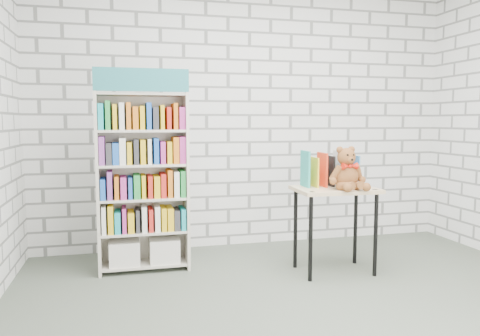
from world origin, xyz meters
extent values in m
plane|color=#4C5547|center=(0.00, 0.00, 0.00)|extent=(4.50, 4.50, 0.00)
cube|color=silver|center=(0.00, 2.00, 1.40)|extent=(4.50, 0.02, 2.80)
cube|color=beige|center=(-1.54, 1.35, 0.79)|extent=(0.03, 0.31, 1.59)
cube|color=beige|center=(-0.77, 1.35, 0.79)|extent=(0.03, 0.31, 1.59)
cube|color=beige|center=(-1.15, 1.49, 0.79)|extent=(0.79, 0.02, 1.59)
cube|color=#27777D|center=(-1.15, 1.21, 1.68)|extent=(0.79, 0.02, 0.19)
cube|color=beige|center=(-1.15, 1.35, 0.05)|extent=(0.74, 0.29, 0.02)
cube|color=beige|center=(-1.15, 1.35, 0.35)|extent=(0.74, 0.29, 0.02)
cube|color=beige|center=(-1.15, 1.35, 0.65)|extent=(0.74, 0.29, 0.02)
cube|color=beige|center=(-1.15, 1.35, 0.95)|extent=(0.74, 0.29, 0.02)
cube|color=beige|center=(-1.15, 1.35, 1.25)|extent=(0.74, 0.29, 0.02)
cube|color=beige|center=(-1.15, 1.35, 1.57)|extent=(0.74, 0.29, 0.02)
cube|color=silver|center=(-1.33, 1.35, 0.17)|extent=(0.26, 0.25, 0.21)
cube|color=silver|center=(-0.98, 1.35, 0.17)|extent=(0.26, 0.25, 0.21)
cube|color=red|center=(-1.15, 1.34, 0.47)|extent=(0.74, 0.25, 0.21)
cube|color=yellow|center=(-1.15, 1.34, 0.77)|extent=(0.74, 0.25, 0.21)
cube|color=blue|center=(-1.15, 1.34, 1.07)|extent=(0.74, 0.25, 0.21)
cube|color=green|center=(-1.15, 1.34, 1.37)|extent=(0.74, 0.25, 0.21)
cube|color=tan|center=(0.48, 0.88, 0.74)|extent=(0.71, 0.50, 0.03)
cylinder|color=black|center=(0.18, 0.70, 0.36)|extent=(0.03, 0.03, 0.72)
cylinder|color=black|center=(0.18, 1.07, 0.36)|extent=(0.03, 0.03, 0.72)
cylinder|color=black|center=(0.77, 0.68, 0.36)|extent=(0.03, 0.03, 0.72)
cylinder|color=black|center=(0.78, 1.06, 0.36)|extent=(0.03, 0.03, 0.72)
cylinder|color=black|center=(0.19, 0.71, 0.75)|extent=(0.05, 0.05, 0.01)
cylinder|color=black|center=(0.76, 0.69, 0.75)|extent=(0.05, 0.05, 0.01)
cube|color=teal|center=(0.24, 1.00, 0.90)|extent=(0.02, 0.22, 0.29)
cube|color=yellow|center=(0.32, 1.00, 0.90)|extent=(0.02, 0.22, 0.29)
cube|color=red|center=(0.40, 0.99, 0.90)|extent=(0.02, 0.22, 0.29)
cube|color=black|center=(0.48, 0.99, 0.90)|extent=(0.02, 0.22, 0.29)
cube|color=silver|center=(0.56, 0.99, 0.90)|extent=(0.02, 0.22, 0.29)
cube|color=red|center=(0.64, 0.99, 0.90)|extent=(0.02, 0.22, 0.29)
cube|color=#3281BC|center=(0.72, 0.99, 0.90)|extent=(0.02, 0.22, 0.29)
ellipsoid|color=brown|center=(0.53, 0.79, 0.86)|extent=(0.22, 0.19, 0.22)
sphere|color=brown|center=(0.53, 0.79, 1.03)|extent=(0.16, 0.16, 0.16)
sphere|color=brown|center=(0.47, 0.80, 1.09)|extent=(0.06, 0.06, 0.06)
sphere|color=brown|center=(0.59, 0.81, 1.09)|extent=(0.06, 0.06, 0.06)
sphere|color=brown|center=(0.53, 0.72, 1.01)|extent=(0.06, 0.06, 0.06)
sphere|color=black|center=(0.51, 0.72, 1.05)|extent=(0.02, 0.02, 0.02)
sphere|color=black|center=(0.56, 0.72, 1.05)|extent=(0.02, 0.02, 0.02)
sphere|color=black|center=(0.54, 0.70, 1.01)|extent=(0.02, 0.02, 0.02)
cylinder|color=brown|center=(0.42, 0.76, 0.90)|extent=(0.11, 0.09, 0.15)
cylinder|color=brown|center=(0.64, 0.78, 0.90)|extent=(0.11, 0.09, 0.15)
sphere|color=brown|center=(0.39, 0.74, 0.83)|extent=(0.06, 0.06, 0.06)
sphere|color=brown|center=(0.67, 0.76, 0.83)|extent=(0.06, 0.06, 0.06)
cylinder|color=brown|center=(0.47, 0.68, 0.80)|extent=(0.12, 0.18, 0.09)
cylinder|color=brown|center=(0.60, 0.69, 0.80)|extent=(0.10, 0.17, 0.09)
sphere|color=brown|center=(0.45, 0.60, 0.79)|extent=(0.07, 0.07, 0.07)
sphere|color=brown|center=(0.63, 0.62, 0.79)|extent=(0.07, 0.07, 0.07)
cone|color=red|center=(0.50, 0.72, 0.96)|extent=(0.07, 0.06, 0.06)
cone|color=red|center=(0.57, 0.73, 0.96)|extent=(0.07, 0.06, 0.06)
sphere|color=red|center=(0.53, 0.72, 0.96)|extent=(0.03, 0.03, 0.03)
camera|label=1|loc=(-1.32, -2.85, 1.33)|focal=35.00mm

